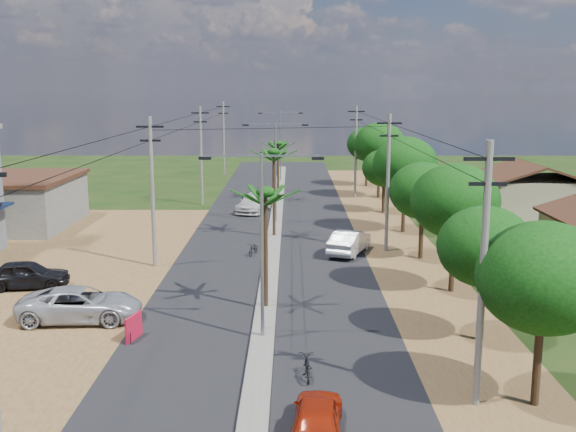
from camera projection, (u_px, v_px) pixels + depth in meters
name	position (u px, v px, depth m)	size (l,w,h in m)	color
ground	(263.00, 340.00, 28.83)	(160.00, 160.00, 0.00)	black
road	(272.00, 254.00, 43.56)	(12.00, 110.00, 0.04)	black
median	(273.00, 243.00, 46.50)	(1.00, 90.00, 0.18)	#605E56
dirt_shoulder_east	(403.00, 255.00, 43.53)	(5.00, 90.00, 0.03)	brown
low_shed	(5.00, 201.00, 52.13)	(10.40, 10.40, 3.95)	#605E56
house_east_far	(529.00, 189.00, 55.80)	(7.60, 7.50, 4.60)	#999168
tree_east_a	(544.00, 278.00, 22.06)	(4.40, 4.40, 6.37)	black
tree_east_b	(485.00, 247.00, 28.02)	(4.00, 4.00, 5.83)	black
tree_east_c	(455.00, 201.00, 34.76)	(4.60, 4.60, 6.83)	black
tree_east_d	(423.00, 191.00, 41.73)	(4.20, 4.20, 6.13)	black
tree_east_e	(405.00, 164.00, 49.45)	(4.80, 4.80, 7.14)	black
tree_east_f	(384.00, 168.00, 57.53)	(3.80, 3.80, 5.52)	black
tree_east_g	(380.00, 144.00, 65.14)	(5.00, 5.00, 7.38)	black
tree_east_h	(367.00, 144.00, 73.11)	(4.40, 4.40, 6.52)	black
palm_median_near	(265.00, 197.00, 31.73)	(2.00, 2.00, 6.15)	black
palm_median_mid	(274.00, 156.00, 47.37)	(2.00, 2.00, 6.55)	black
palm_median_far	(278.00, 146.00, 63.21)	(2.00, 2.00, 5.85)	black
streetlight_near	(262.00, 231.00, 27.94)	(5.10, 0.18, 8.00)	gray
streetlight_mid	(275.00, 164.00, 52.49)	(5.10, 0.18, 8.00)	gray
streetlight_far	(280.00, 140.00, 77.05)	(5.10, 0.18, 8.00)	gray
utility_pole_w_b	(152.00, 189.00, 39.76)	(1.60, 0.24, 9.00)	#605E56
utility_pole_w_c	(201.00, 153.00, 61.37)	(1.60, 0.24, 9.00)	#605E56
utility_pole_w_d	(224.00, 137.00, 82.00)	(1.60, 0.24, 9.00)	#605E56
utility_pole_e_a	(483.00, 270.00, 22.02)	(1.60, 0.24, 9.00)	#605E56
utility_pole_e_b	(388.00, 180.00, 43.63)	(1.60, 0.24, 9.00)	#605E56
utility_pole_e_c	(356.00, 149.00, 65.24)	(1.60, 0.24, 9.00)	#605E56
car_red_near	(317.00, 417.00, 20.69)	(1.53, 3.80, 1.29)	maroon
car_silver_mid	(349.00, 242.00, 43.58)	(1.66, 4.75, 1.56)	#A4A7AD
car_white_far	(254.00, 203.00, 58.41)	(2.20, 5.40, 1.57)	#B0B0AC
car_parked_silver	(80.00, 305.00, 31.00)	(2.56, 5.55, 1.54)	#A4A7AD
car_parked_dark	(27.00, 275.00, 36.05)	(1.79, 4.44, 1.51)	black
moto_rider_east	(307.00, 368.00, 24.87)	(0.56, 1.61, 0.85)	black
moto_rider_west_a	(254.00, 249.00, 43.30)	(0.54, 1.55, 0.82)	black
moto_rider_west_b	(243.00, 203.00, 59.96)	(0.51, 1.81, 1.09)	black
roadside_sign	(134.00, 328.00, 28.68)	(0.44, 1.34, 1.13)	#B4102C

